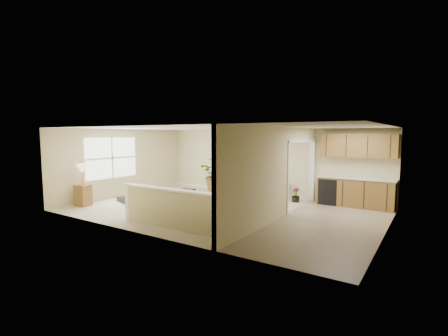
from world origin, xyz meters
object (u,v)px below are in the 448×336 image
Objects in this scene: piano_bench at (182,199)px; accent_table at (244,184)px; piano at (141,186)px; palm_plant at (217,175)px; lamp_stand at (83,188)px; small_plant at (296,196)px; loveseat at (267,190)px.

accent_table reaches higher than piano_bench.
piano reaches higher than accent_table.
palm_plant is at bearing 172.65° from accent_table.
lamp_stand is at bearing -152.75° from piano_bench.
palm_plant is 3.50m from small_plant.
piano reaches higher than loveseat.
small_plant is (3.46, -0.28, -0.47)m from palm_plant.
lamp_stand is (-2.91, -1.50, 0.29)m from piano_bench.
piano is 1.31× the size of palm_plant.
small_plant is 0.36× the size of lamp_stand.
piano_bench is 0.62× the size of loveseat.
accent_table is 1.38× the size of small_plant.
piano is 1.89m from piano_bench.
loveseat is (3.37, 2.98, -0.23)m from piano.
piano_bench is 1.24× the size of accent_table.
piano is 3.77m from accent_table.
loveseat is at bearing 63.62° from piano_bench.
piano_bench is 3.87m from small_plant.
loveseat is 1.18m from small_plant.
piano reaches higher than piano_bench.
loveseat is 1.01× the size of lamp_stand.
palm_plant reaches higher than piano_bench.
loveseat reaches higher than accent_table.
lamp_stand is at bearing -137.64° from loveseat.
piano_bench is at bearing 17.23° from piano.
lamp_stand reaches higher than small_plant.
piano_bench is (1.88, -0.03, -0.24)m from piano.
lamp_stand is (-1.04, -1.53, 0.06)m from piano.
accent_table is at bearing -7.35° from palm_plant.
lamp_stand is (-4.40, -4.51, 0.29)m from loveseat.
loveseat is (1.49, 3.01, 0.00)m from piano_bench.
piano is 3.25m from palm_plant.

